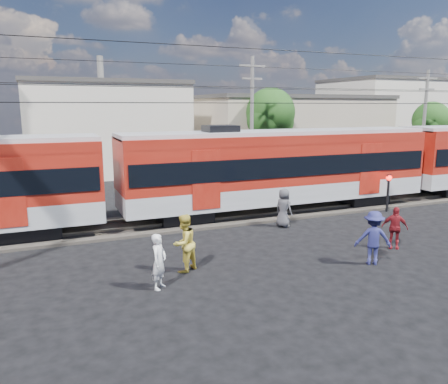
{
  "coord_description": "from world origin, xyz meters",
  "views": [
    {
      "loc": [
        -6.74,
        -11.09,
        5.34
      ],
      "look_at": [
        -0.1,
        5.0,
        1.92
      ],
      "focal_mm": 35.0,
      "sensor_mm": 36.0,
      "label": 1
    }
  ],
  "objects": [
    {
      "name": "tree_near",
      "position": [
        9.19,
        18.09,
        4.66
      ],
      "size": [
        3.82,
        3.64,
        6.72
      ],
      "color": "#382619",
      "rests_on": "ground"
    },
    {
      "name": "utility_pole_mid",
      "position": [
        6.0,
        15.0,
        4.53
      ],
      "size": [
        1.8,
        0.24,
        8.5
      ],
      "color": "slate",
      "rests_on": "ground"
    },
    {
      "name": "car_silver",
      "position": [
        20.39,
        12.82,
        0.66
      ],
      "size": [
        4.12,
        2.36,
        1.32
      ],
      "primitive_type": "imported",
      "rotation": [
        0.0,
        0.0,
        1.79
      ],
      "color": "#A9ACB0",
      "rests_on": "ground"
    },
    {
      "name": "pedestrian_d",
      "position": [
        5.38,
        1.25,
        0.81
      ],
      "size": [
        0.99,
        0.9,
        1.62
      ],
      "primitive_type": "imported",
      "rotation": [
        0.0,
        0.0,
        -0.67
      ],
      "color": "maroon",
      "rests_on": "ground"
    },
    {
      "name": "building_east",
      "position": [
        28.0,
        28.0,
        4.16
      ],
      "size": [
        10.2,
        10.2,
        8.3
      ],
      "color": "beige",
      "rests_on": "ground"
    },
    {
      "name": "rail_near",
      "position": [
        0.0,
        7.25,
        0.18
      ],
      "size": [
        70.0,
        0.12,
        0.12
      ],
      "primitive_type": "cube",
      "color": "#59544C",
      "rests_on": "track_bed"
    },
    {
      "name": "utility_pole_east",
      "position": [
        20.0,
        14.0,
        4.28
      ],
      "size": [
        1.8,
        0.24,
        8.0
      ],
      "color": "slate",
      "rests_on": "ground"
    },
    {
      "name": "pedestrian_c",
      "position": [
        3.43,
        0.19,
        0.94
      ],
      "size": [
        1.39,
        1.19,
        1.87
      ],
      "primitive_type": "imported",
      "rotation": [
        0.0,
        0.0,
        2.64
      ],
      "color": "navy",
      "rests_on": "ground"
    },
    {
      "name": "pedestrian_b",
      "position": [
        -2.74,
        2.03,
        0.96
      ],
      "size": [
        1.18,
        1.11,
        1.92
      ],
      "primitive_type": "imported",
      "rotation": [
        0.0,
        0.0,
        3.71
      ],
      "color": "gold",
      "rests_on": "ground"
    },
    {
      "name": "commuter_train",
      "position": [
        4.38,
        8.0,
        2.4
      ],
      "size": [
        50.3,
        3.08,
        4.17
      ],
      "color": "black",
      "rests_on": "ground"
    },
    {
      "name": "building_mideast",
      "position": [
        14.0,
        24.0,
        3.16
      ],
      "size": [
        16.32,
        10.2,
        6.3
      ],
      "color": "tan",
      "rests_on": "ground"
    },
    {
      "name": "ground",
      "position": [
        0.0,
        0.0,
        0.0
      ],
      "size": [
        120.0,
        120.0,
        0.0
      ],
      "primitive_type": "plane",
      "color": "black",
      "rests_on": "ground"
    },
    {
      "name": "pedestrian_e",
      "position": [
        3.0,
        5.5,
        0.87
      ],
      "size": [
        0.84,
        1.0,
        1.75
      ],
      "primitive_type": "imported",
      "rotation": [
        0.0,
        0.0,
        1.96
      ],
      "color": "#48474C",
      "rests_on": "ground"
    },
    {
      "name": "pedestrian_a",
      "position": [
        -3.85,
        0.98,
        0.84
      ],
      "size": [
        0.7,
        0.73,
        1.68
      ],
      "primitive_type": "imported",
      "rotation": [
        0.0,
        0.0,
        0.87
      ],
      "color": "white",
      "rests_on": "ground"
    },
    {
      "name": "building_midwest",
      "position": [
        -2.0,
        27.0,
        3.66
      ],
      "size": [
        12.24,
        12.24,
        7.3
      ],
      "color": "beige",
      "rests_on": "ground"
    },
    {
      "name": "crossing_signal",
      "position": [
        9.41,
        5.98,
        1.35
      ],
      "size": [
        0.28,
        0.28,
        1.94
      ],
      "color": "black",
      "rests_on": "ground"
    },
    {
      "name": "track_bed",
      "position": [
        0.0,
        8.0,
        0.06
      ],
      "size": [
        70.0,
        3.4,
        0.12
      ],
      "primitive_type": "cube",
      "color": "#2D2823",
      "rests_on": "ground"
    },
    {
      "name": "rail_far",
      "position": [
        0.0,
        8.75,
        0.18
      ],
      "size": [
        70.0,
        0.12,
        0.12
      ],
      "primitive_type": "cube",
      "color": "#59544C",
      "rests_on": "track_bed"
    },
    {
      "name": "tree_far",
      "position": [
        24.19,
        17.09,
        3.99
      ],
      "size": [
        3.36,
        3.12,
        5.76
      ],
      "color": "#382619",
      "rests_on": "ground"
    }
  ]
}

